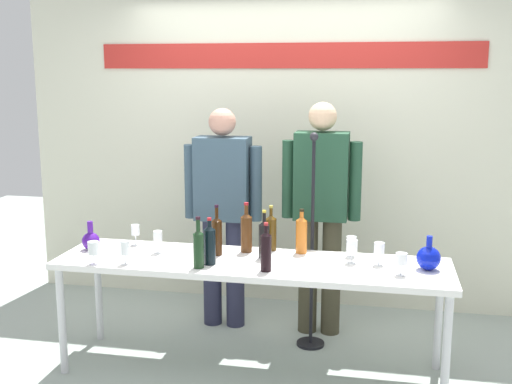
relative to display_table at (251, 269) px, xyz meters
name	(u,v)px	position (x,y,z in m)	size (l,w,h in m)	color
ground_plane	(251,370)	(0.00, 0.00, -0.69)	(10.00, 10.00, 0.00)	#9AA79E
back_wall	(285,125)	(0.00, 1.37, 0.81)	(4.41, 0.11, 3.00)	silver
display_table	(251,269)	(0.00, 0.00, 0.00)	(2.50, 0.64, 0.75)	white
decanter_blue_left	(91,240)	(-1.11, 0.04, 0.12)	(0.12, 0.12, 0.20)	#421488
decanter_blue_right	(429,258)	(1.09, 0.04, 0.13)	(0.15, 0.15, 0.21)	#0A19B2
presenter_left	(223,204)	(-0.37, 0.72, 0.26)	(0.59, 0.22, 1.67)	#26273F
presenter_right	(321,205)	(0.37, 0.72, 0.28)	(0.57, 0.22, 1.72)	#3D3928
wine_bottle_0	(217,235)	(-0.25, 0.09, 0.19)	(0.07, 0.07, 0.33)	black
wine_bottle_1	(264,238)	(0.07, 0.08, 0.19)	(0.07, 0.07, 0.31)	black
wine_bottle_2	(210,244)	(-0.24, -0.12, 0.19)	(0.08, 0.08, 0.30)	black
wine_bottle_3	(301,234)	(0.29, 0.24, 0.19)	(0.07, 0.07, 0.30)	orange
wine_bottle_4	(246,231)	(-0.07, 0.19, 0.20)	(0.08, 0.08, 0.34)	#502B11
wine_bottle_5	(198,247)	(-0.29, -0.20, 0.19)	(0.07, 0.07, 0.32)	black
wine_bottle_6	(266,250)	(0.13, -0.18, 0.19)	(0.07, 0.07, 0.30)	black
wine_bottle_7	(271,231)	(0.08, 0.27, 0.19)	(0.07, 0.07, 0.31)	#452E0A
wine_glass_left_0	(158,238)	(-0.64, 0.05, 0.16)	(0.06, 0.06, 0.15)	white
wine_glass_left_1	(93,248)	(-0.95, -0.27, 0.16)	(0.07, 0.07, 0.15)	white
wine_glass_left_2	(125,248)	(-0.76, -0.22, 0.16)	(0.06, 0.06, 0.15)	white
wine_glass_left_3	(135,231)	(-0.86, 0.21, 0.16)	(0.06, 0.06, 0.14)	white
wine_glass_right_0	(401,259)	(0.92, -0.10, 0.16)	(0.07, 0.07, 0.14)	white
wine_glass_right_1	(352,247)	(0.63, 0.08, 0.16)	(0.07, 0.07, 0.15)	white
wine_glass_right_2	(379,249)	(0.79, 0.07, 0.16)	(0.07, 0.07, 0.14)	white
wine_glass_right_3	(351,242)	(0.62, 0.22, 0.15)	(0.07, 0.07, 0.13)	white
microphone_stand	(312,277)	(0.34, 0.47, -0.18)	(0.20, 0.20, 1.53)	black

